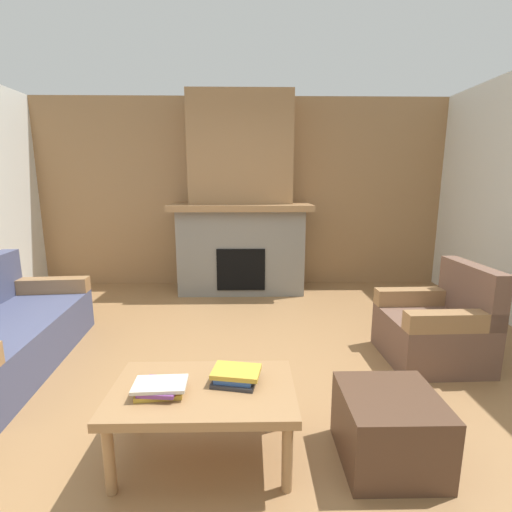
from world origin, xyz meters
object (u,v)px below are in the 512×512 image
at_px(ottoman, 389,428).
at_px(fireplace, 241,208).
at_px(coffee_table, 203,397).
at_px(armchair, 437,328).

bearing_deg(ottoman, fireplace, 104.60).
bearing_deg(coffee_table, fireplace, 87.51).
distance_m(fireplace, coffee_table, 3.42).
bearing_deg(ottoman, armchair, 54.06).
relative_size(armchair, coffee_table, 0.85).
bearing_deg(fireplace, armchair, -51.72).
height_order(fireplace, armchair, fireplace).
distance_m(coffee_table, ottoman, 1.04).
bearing_deg(armchair, fireplace, 128.28).
distance_m(fireplace, armchair, 2.92).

